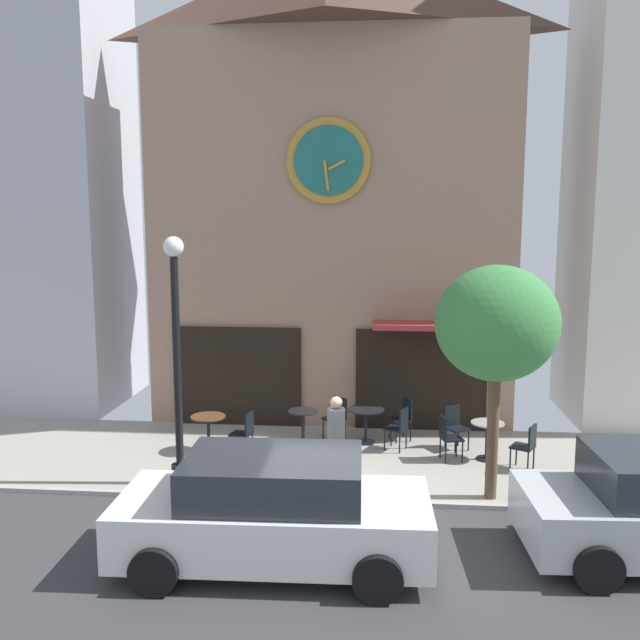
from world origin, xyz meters
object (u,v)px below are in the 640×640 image
cafe_chair_right_end (245,430)px  cafe_chair_near_lamp (455,424)px  cafe_table_center_right (366,418)px  street_lamp (177,361)px  cafe_chair_facing_wall (404,416)px  pedestrian_grey (336,441)px  cafe_table_near_curb (303,421)px  cafe_chair_outer (399,426)px  cafe_table_center_left (208,426)px  parked_car_white (274,511)px  cafe_table_center (487,434)px  cafe_chair_mid_row (527,444)px  cafe_chair_by_entrance (337,414)px  cafe_chair_near_tree (448,435)px  street_tree (497,325)px

cafe_chair_right_end → cafe_chair_near_lamp: bearing=11.1°
cafe_table_center_right → street_lamp: bearing=-141.9°
cafe_chair_facing_wall → pedestrian_grey: bearing=-114.7°
cafe_table_near_curb → cafe_chair_outer: (2.03, -0.26, 0.04)m
cafe_chair_right_end → pedestrian_grey: pedestrian_grey is taller
pedestrian_grey → cafe_table_center_left: bearing=148.9°
cafe_chair_right_end → parked_car_white: bearing=-73.5°
cafe_table_center → cafe_chair_mid_row: (0.66, -0.54, 0.01)m
cafe_table_center_left → cafe_chair_outer: (3.91, 0.43, -0.01)m
cafe_table_center_right → cafe_table_center_left: bearing=-165.1°
cafe_chair_by_entrance → pedestrian_grey: size_ratio=0.54×
street_lamp → cafe_chair_near_tree: 5.48m
cafe_chair_outer → cafe_table_center: bearing=-12.9°
cafe_chair_near_tree → parked_car_white: 5.18m
cafe_table_near_curb → cafe_chair_facing_wall: bearing=11.7°
street_lamp → cafe_chair_facing_wall: bearing=34.9°
cafe_chair_facing_wall → pedestrian_grey: 3.09m
cafe_chair_facing_wall → street_lamp: bearing=-145.1°
cafe_chair_facing_wall → cafe_chair_outer: size_ratio=1.00×
cafe_chair_by_entrance → cafe_chair_outer: bearing=-27.6°
cafe_chair_right_end → cafe_chair_facing_wall: same height
cafe_table_center_right → cafe_chair_near_tree: bearing=-30.0°
street_tree → cafe_table_center_left: 6.25m
cafe_chair_near_tree → cafe_table_center: bearing=8.8°
cafe_chair_mid_row → cafe_chair_near_tree: 1.51m
cafe_chair_mid_row → pedestrian_grey: 3.76m
cafe_chair_near_lamp → cafe_table_center_left: bearing=-172.5°
cafe_chair_mid_row → cafe_chair_outer: size_ratio=1.00×
cafe_table_center_left → cafe_chair_near_tree: 4.85m
pedestrian_grey → parked_car_white: (-0.68, -2.79, -0.10)m
cafe_chair_near_lamp → cafe_chair_near_tree: 0.78m
pedestrian_grey → cafe_table_center_right: bearing=79.3°
cafe_chair_near_tree → cafe_chair_mid_row: bearing=-16.0°
street_tree → cafe_chair_outer: size_ratio=4.46×
cafe_table_center_left → cafe_chair_by_entrance: cafe_chair_by_entrance is taller
street_tree → cafe_table_near_curb: (-3.54, 2.56, -2.53)m
street_lamp → parked_car_white: size_ratio=1.03×
cafe_chair_near_lamp → cafe_chair_facing_wall: bearing=155.7°
cafe_chair_near_tree → cafe_chair_outer: same height
cafe_table_center_left → cafe_chair_near_lamp: 5.11m
cafe_chair_right_end → parked_car_white: size_ratio=0.21×
street_tree → cafe_chair_by_entrance: bearing=133.4°
street_lamp → cafe_chair_mid_row: 6.73m
cafe_chair_near_lamp → cafe_chair_by_entrance: size_ratio=1.00×
street_tree → cafe_chair_by_entrance: street_tree is taller
cafe_chair_facing_wall → cafe_chair_outer: (-0.11, -0.70, 0.00)m
street_tree → parked_car_white: 4.80m
cafe_table_center_right → cafe_chair_right_end: (-2.42, -1.03, -0.03)m
cafe_chair_mid_row → cafe_table_center: bearing=140.9°
street_lamp → cafe_chair_near_lamp: 5.94m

